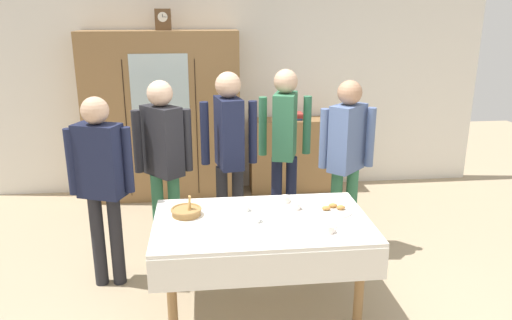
# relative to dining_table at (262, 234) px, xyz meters

# --- Properties ---
(ground_plane) EXTENTS (12.00, 12.00, 0.00)m
(ground_plane) POSITION_rel_dining_table_xyz_m (0.00, 0.23, -0.64)
(ground_plane) COLOR tan
(ground_plane) RESTS_ON ground
(back_wall) EXTENTS (6.40, 0.10, 2.70)m
(back_wall) POSITION_rel_dining_table_xyz_m (0.00, 2.88, 0.71)
(back_wall) COLOR silver
(back_wall) RESTS_ON ground
(dining_table) EXTENTS (1.63, 0.99, 0.75)m
(dining_table) POSITION_rel_dining_table_xyz_m (0.00, 0.00, 0.00)
(dining_table) COLOR olive
(dining_table) RESTS_ON ground
(wall_cabinet) EXTENTS (1.84, 0.46, 2.04)m
(wall_cabinet) POSITION_rel_dining_table_xyz_m (-0.90, 2.59, 0.37)
(wall_cabinet) COLOR olive
(wall_cabinet) RESTS_ON ground
(mantel_clock) EXTENTS (0.18, 0.11, 0.24)m
(mantel_clock) POSITION_rel_dining_table_xyz_m (-0.84, 2.59, 1.51)
(mantel_clock) COLOR brown
(mantel_clock) RESTS_ON wall_cabinet
(bookshelf_low) EXTENTS (1.18, 0.35, 0.94)m
(bookshelf_low) POSITION_rel_dining_table_xyz_m (0.76, 2.64, -0.18)
(bookshelf_low) COLOR olive
(bookshelf_low) RESTS_ON ground
(book_stack) EXTENTS (0.16, 0.22, 0.08)m
(book_stack) POSITION_rel_dining_table_xyz_m (0.76, 2.64, 0.34)
(book_stack) COLOR #2D5184
(book_stack) RESTS_ON bookshelf_low
(tea_cup_front_edge) EXTENTS (0.13, 0.13, 0.06)m
(tea_cup_front_edge) POSITION_rel_dining_table_xyz_m (0.45, -0.26, 0.13)
(tea_cup_front_edge) COLOR white
(tea_cup_front_edge) RESTS_ON dining_table
(tea_cup_center) EXTENTS (0.13, 0.13, 0.06)m
(tea_cup_center) POSITION_rel_dining_table_xyz_m (0.23, 0.34, 0.13)
(tea_cup_center) COLOR white
(tea_cup_center) RESTS_ON dining_table
(tea_cup_near_right) EXTENTS (0.13, 0.13, 0.06)m
(tea_cup_near_right) POSITION_rel_dining_table_xyz_m (-0.12, 0.20, 0.13)
(tea_cup_near_right) COLOR white
(tea_cup_near_right) RESTS_ON dining_table
(tea_cup_far_left) EXTENTS (0.13, 0.13, 0.06)m
(tea_cup_far_left) POSITION_rel_dining_table_xyz_m (0.29, 0.19, 0.13)
(tea_cup_far_left) COLOR white
(tea_cup_far_left) RESTS_ON dining_table
(tea_cup_far_right) EXTENTS (0.13, 0.13, 0.06)m
(tea_cup_far_right) POSITION_rel_dining_table_xyz_m (-0.05, -0.02, 0.13)
(tea_cup_far_right) COLOR white
(tea_cup_far_right) RESTS_ON dining_table
(bread_basket) EXTENTS (0.24, 0.24, 0.16)m
(bread_basket) POSITION_rel_dining_table_xyz_m (-0.57, 0.18, 0.14)
(bread_basket) COLOR #9E7542
(bread_basket) RESTS_ON dining_table
(pastry_plate) EXTENTS (0.28, 0.28, 0.05)m
(pastry_plate) POSITION_rel_dining_table_xyz_m (0.58, 0.13, 0.12)
(pastry_plate) COLOR white
(pastry_plate) RESTS_ON dining_table
(spoon_mid_right) EXTENTS (0.12, 0.02, 0.01)m
(spoon_mid_right) POSITION_rel_dining_table_xyz_m (-0.15, 0.35, 0.11)
(spoon_mid_right) COLOR silver
(spoon_mid_right) RESTS_ON dining_table
(spoon_far_right) EXTENTS (0.12, 0.02, 0.01)m
(spoon_far_right) POSITION_rel_dining_table_xyz_m (-0.24, -0.19, 0.11)
(spoon_far_right) COLOR silver
(spoon_far_right) RESTS_ON dining_table
(spoon_near_right) EXTENTS (0.12, 0.02, 0.01)m
(spoon_near_right) POSITION_rel_dining_table_xyz_m (-0.07, -0.21, 0.11)
(spoon_near_right) COLOR silver
(spoon_near_right) RESTS_ON dining_table
(person_beside_shelf) EXTENTS (0.52, 0.39, 1.74)m
(person_beside_shelf) POSITION_rel_dining_table_xyz_m (-0.19, 1.02, 0.43)
(person_beside_shelf) COLOR #232328
(person_beside_shelf) RESTS_ON ground
(person_by_cabinet) EXTENTS (0.52, 0.39, 1.67)m
(person_by_cabinet) POSITION_rel_dining_table_xyz_m (0.90, 0.91, 0.37)
(person_by_cabinet) COLOR #33704C
(person_by_cabinet) RESTS_ON ground
(person_behind_table_right) EXTENTS (0.52, 0.40, 1.69)m
(person_behind_table_right) POSITION_rel_dining_table_xyz_m (-0.78, 0.94, 0.39)
(person_behind_table_right) COLOR #33704C
(person_behind_table_right) RESTS_ON ground
(person_behind_table_left) EXTENTS (0.52, 0.40, 1.73)m
(person_behind_table_left) POSITION_rel_dining_table_xyz_m (0.38, 1.29, 0.41)
(person_behind_table_left) COLOR #191E38
(person_behind_table_left) RESTS_ON ground
(person_near_right_end) EXTENTS (0.52, 0.32, 1.63)m
(person_near_right_end) POSITION_rel_dining_table_xyz_m (-1.25, 0.52, 0.34)
(person_near_right_end) COLOR #232328
(person_near_right_end) RESTS_ON ground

